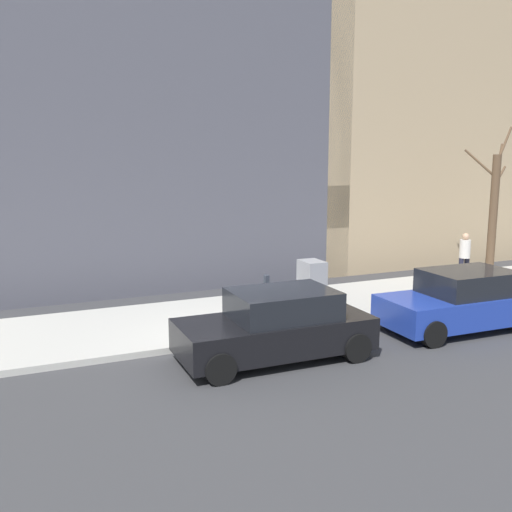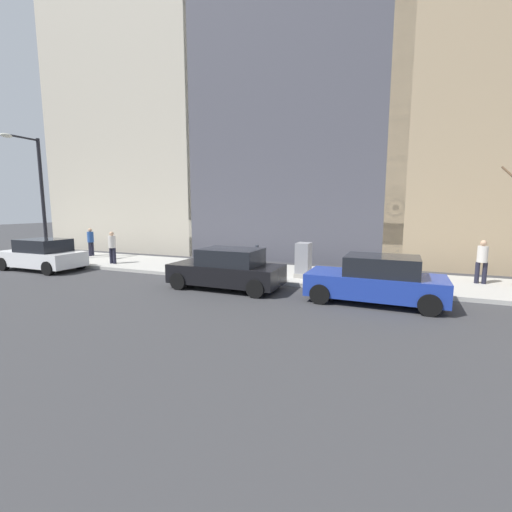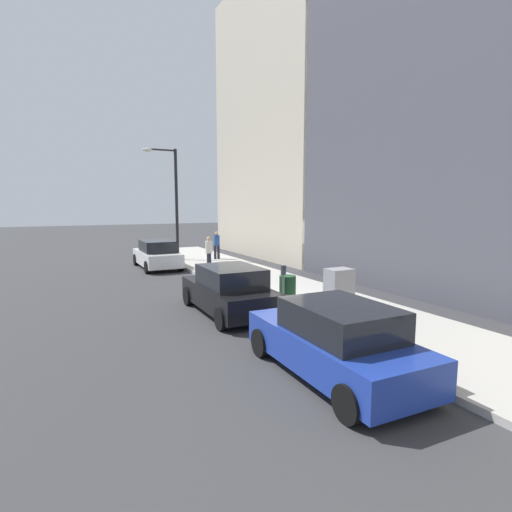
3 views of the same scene
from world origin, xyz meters
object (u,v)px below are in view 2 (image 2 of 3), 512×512
object	(u,v)px
streetlamp	(37,189)
trash_bin	(251,264)
parked_car_black	(227,269)
parking_meter	(257,258)
pedestrian_near_meter	(482,259)
parked_car_white	(42,255)
pedestrian_far_corner	(91,240)
office_block_center	(312,94)
parked_car_blue	(376,280)
utility_box	(303,260)
pedestrian_midblock	(112,246)
office_tower_right	(166,135)

from	to	relation	value
streetlamp	trash_bin	distance (m)	12.56
parked_car_black	trash_bin	bearing A→B (deg)	-0.97
parking_meter	pedestrian_near_meter	xyz separation A→B (m)	(2.14, -8.34, 0.11)
parked_car_white	streetlamp	distance (m)	4.05
parked_car_black	pedestrian_far_corner	world-z (taller)	pedestrian_far_corner
parked_car_white	pedestrian_near_meter	xyz separation A→B (m)	(3.71, -18.98, 0.35)
streetlamp	office_block_center	size ratio (longest dim) A/B	0.31
parked_car_blue	trash_bin	size ratio (longest dim) A/B	4.71
parked_car_blue	utility_box	world-z (taller)	utility_box
parked_car_white	trash_bin	world-z (taller)	parked_car_white
streetlamp	parked_car_blue	bearing A→B (deg)	-94.81
parked_car_black	pedestrian_far_corner	size ratio (longest dim) A/B	2.54
parked_car_blue	parking_meter	xyz separation A→B (m)	(1.62, 4.75, 0.24)
pedestrian_midblock	parked_car_blue	bearing A→B (deg)	-5.44
parked_car_blue	pedestrian_near_meter	bearing A→B (deg)	-42.41
trash_bin	office_block_center	distance (m)	14.67
parked_car_white	pedestrian_far_corner	distance (m)	3.99
utility_box	trash_bin	size ratio (longest dim) A/B	1.59
parked_car_black	parking_meter	size ratio (longest dim) A/B	3.12
trash_bin	pedestrian_midblock	bearing A→B (deg)	89.56
utility_box	streetlamp	world-z (taller)	streetlamp
office_block_center	pedestrian_midblock	bearing A→B (deg)	143.78
pedestrian_far_corner	parking_meter	bearing A→B (deg)	-112.51
parked_car_white	office_block_center	xyz separation A→B (m)	(12.71, -10.17, 9.92)
parked_car_white	office_block_center	distance (m)	19.06
pedestrian_far_corner	office_block_center	world-z (taller)	office_block_center
parked_car_black	office_block_center	size ratio (longest dim) A/B	0.20
parking_meter	office_block_center	size ratio (longest dim) A/B	0.06
parked_car_blue	office_block_center	distance (m)	16.98
pedestrian_midblock	pedestrian_far_corner	xyz separation A→B (m)	(1.76, 3.42, 0.00)
utility_box	trash_bin	bearing A→B (deg)	100.23
parked_car_black	utility_box	size ratio (longest dim) A/B	2.95
trash_bin	pedestrian_midblock	world-z (taller)	pedestrian_midblock
streetlamp	pedestrian_near_meter	xyz separation A→B (m)	(2.31, -20.89, -2.93)
parked_car_blue	parking_meter	world-z (taller)	parked_car_blue
parked_car_black	office_tower_right	size ratio (longest dim) A/B	0.24
parked_car_white	pedestrian_midblock	xyz separation A→B (m)	(2.08, -2.39, 0.35)
parked_car_blue	parking_meter	bearing A→B (deg)	72.39
parked_car_black	pedestrian_near_meter	xyz separation A→B (m)	(3.80, -8.86, 0.35)
office_block_center	trash_bin	bearing A→B (deg)	-179.98
trash_bin	pedestrian_midblock	xyz separation A→B (m)	(0.06, 7.78, 0.49)
office_block_center	parked_car_white	bearing A→B (deg)	141.33
parked_car_blue	pedestrian_near_meter	distance (m)	5.21
parked_car_blue	trash_bin	world-z (taller)	parked_car_blue
pedestrian_midblock	streetlamp	bearing A→B (deg)	-167.14
pedestrian_near_meter	pedestrian_far_corner	size ratio (longest dim) A/B	1.00
parked_car_black	trash_bin	distance (m)	2.12
parked_car_white	office_block_center	bearing A→B (deg)	-38.44
parked_car_blue	pedestrian_midblock	world-z (taller)	pedestrian_midblock
parked_car_black	parked_car_white	world-z (taller)	same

